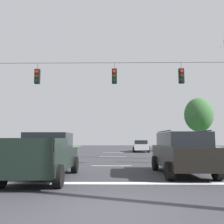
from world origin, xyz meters
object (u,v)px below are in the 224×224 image
Objects in this scene: distant_car_far_parked at (26,150)px; tree_roadside_right at (199,115)px; suv_black at (182,152)px; overhead_signal_span at (115,104)px; distant_car_oncoming at (141,146)px; pickup_truck at (45,156)px.

tree_roadside_right is at bearing 36.40° from distant_car_far_parked.
suv_black is 22.86m from tree_roadside_right.
suv_black is 1.11× the size of distant_car_far_parked.
distant_car_far_parked is 0.60× the size of tree_roadside_right.
suv_black is (3.18, -3.42, -2.83)m from overhead_signal_span.
distant_car_far_parked is 23.19m from tree_roadside_right.
overhead_signal_span reaches higher than distant_car_far_parked.
overhead_signal_span reaches higher than distant_car_oncoming.
suv_black reaches higher than distant_car_far_parked.
distant_car_oncoming is 9.05m from tree_roadside_right.
distant_car_oncoming is at bearing 50.81° from distant_car_far_parked.
overhead_signal_span is 8.67m from distant_car_far_parked.
distant_car_far_parked is at bearing 143.81° from suv_black.
distant_car_oncoming is (3.34, 16.75, -3.10)m from overhead_signal_span.
overhead_signal_span is 17.36m from distant_car_oncoming.
tree_roadside_right is (11.35, 17.58, 1.04)m from overhead_signal_span.
distant_car_oncoming is at bearing 78.73° from overhead_signal_span.
tree_roadside_right is at bearing 5.94° from distant_car_oncoming.
tree_roadside_right is at bearing 57.31° from pickup_truck.
distant_car_oncoming is 16.39m from distant_car_far_parked.
suv_black is 12.64m from distant_car_far_parked.
tree_roadside_right is (8.01, 0.83, 4.13)m from distant_car_oncoming.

